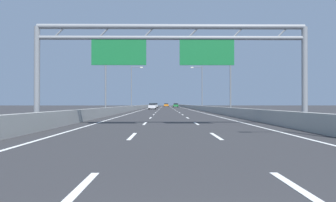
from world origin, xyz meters
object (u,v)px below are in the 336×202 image
object	(u,v)px
streetlamp_left_mid	(108,71)
silver_car	(155,105)
orange_car	(166,105)
white_car	(152,106)
green_car	(176,105)
sign_gantry	(169,48)
streetlamp_right_mid	(229,71)
streetlamp_left_far	(132,85)
streetlamp_right_far	(201,85)

from	to	relation	value
streetlamp_left_mid	silver_car	world-z (taller)	streetlamp_left_mid
orange_car	white_car	xyz separation A→B (m)	(-3.55, -59.16, 0.00)
green_car	silver_car	bearing A→B (deg)	-117.25
streetlamp_left_mid	white_car	size ratio (longest dim) A/B	2.16
sign_gantry	silver_car	size ratio (longest dim) A/B	3.81
streetlamp_right_mid	white_car	world-z (taller)	streetlamp_right_mid
orange_car	green_car	distance (m)	18.60
green_car	streetlamp_right_mid	bearing A→B (deg)	-87.14
streetlamp_left_far	streetlamp_right_far	xyz separation A→B (m)	(14.93, 0.00, 0.00)
white_car	streetlamp_right_mid	bearing A→B (deg)	-74.21
sign_gantry	streetlamp_right_far	world-z (taller)	streetlamp_right_far
orange_car	silver_car	xyz separation A→B (m)	(-3.78, -32.16, 0.02)
streetlamp_right_far	silver_car	xyz separation A→B (m)	(-11.10, 34.19, -4.63)
streetlamp_right_far	green_car	distance (m)	48.45
streetlamp_right_mid	streetlamp_right_far	bearing A→B (deg)	90.00
streetlamp_right_mid	streetlamp_left_far	bearing A→B (deg)	115.51
streetlamp_right_far	green_car	size ratio (longest dim) A/B	2.06
orange_car	white_car	world-z (taller)	white_car
sign_gantry	orange_car	size ratio (longest dim) A/B	3.64
sign_gantry	green_car	distance (m)	99.63
orange_car	white_car	bearing A→B (deg)	-93.44
streetlamp_left_far	streetlamp_right_far	distance (m)	14.93
streetlamp_left_mid	streetlamp_left_far	distance (m)	31.29
streetlamp_right_mid	orange_car	size ratio (longest dim) A/B	2.03
streetlamp_left_mid	green_car	xyz separation A→B (m)	(10.97, 79.35, -4.65)
streetlamp_left_far	streetlamp_right_mid	bearing A→B (deg)	-64.49
sign_gantry	streetlamp_left_far	world-z (taller)	streetlamp_left_far
sign_gantry	streetlamp_right_mid	bearing A→B (deg)	69.36
streetlamp_right_far	silver_car	bearing A→B (deg)	107.99
streetlamp_left_mid	silver_car	xyz separation A→B (m)	(3.83, 65.48, -4.63)
sign_gantry	streetlamp_right_mid	world-z (taller)	streetlamp_right_mid
streetlamp_left_mid	white_car	xyz separation A→B (m)	(4.05, 38.48, -4.64)
streetlamp_left_far	white_car	bearing A→B (deg)	60.60
streetlamp_right_mid	streetlamp_left_far	distance (m)	34.67
sign_gantry	streetlamp_right_far	size ratio (longest dim) A/B	1.79
streetlamp_right_far	green_car	world-z (taller)	streetlamp_right_far
streetlamp_left_far	silver_car	size ratio (longest dim) A/B	2.12
streetlamp_left_far	streetlamp_right_far	bearing A→B (deg)	0.00
streetlamp_left_mid	silver_car	size ratio (longest dim) A/B	2.12
streetlamp_left_mid	orange_car	bearing A→B (deg)	85.55
streetlamp_right_mid	sign_gantry	bearing A→B (deg)	-110.64
streetlamp_right_far	silver_car	world-z (taller)	streetlamp_right_far
streetlamp_right_far	white_car	distance (m)	13.84
white_car	silver_car	bearing A→B (deg)	90.47
streetlamp_left_mid	sign_gantry	bearing A→B (deg)	-69.95
white_car	silver_car	xyz separation A→B (m)	(-0.22, 27.00, 0.01)
sign_gantry	green_car	size ratio (longest dim) A/B	3.69
streetlamp_right_mid	orange_car	xyz separation A→B (m)	(-7.33, 97.63, -4.65)
silver_car	green_car	xyz separation A→B (m)	(7.14, 13.87, -0.01)
streetlamp_left_far	green_car	xyz separation A→B (m)	(10.97, 48.06, -4.65)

